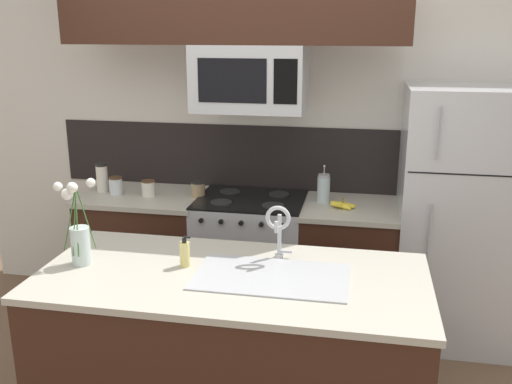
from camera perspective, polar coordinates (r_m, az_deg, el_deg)
rear_partition at (r=4.27m, az=4.43°, el=5.43°), size 5.20×0.10×2.60m
splash_band at (r=4.29m, az=0.31°, el=3.48°), size 3.11×0.01×0.48m
back_counter_left at (r=4.42m, az=-10.88°, el=-5.86°), size 0.88×0.65×0.91m
back_counter_right at (r=4.13m, az=9.14°, el=-7.39°), size 0.67×0.65×0.91m
stove_range at (r=4.20m, az=-0.52°, el=-6.69°), size 0.76×0.64×0.93m
microwave at (r=3.86m, az=-0.63°, el=11.30°), size 0.74×0.40×0.44m
refrigerator at (r=4.06m, az=19.98°, el=-2.38°), size 0.85×0.74×1.74m
storage_jar_tall at (r=4.40m, az=-15.14°, el=1.44°), size 0.09×0.09×0.22m
storage_jar_medium at (r=4.31m, az=-13.84°, el=0.64°), size 0.10×0.10×0.13m
storage_jar_short at (r=4.21m, az=-10.71°, el=0.39°), size 0.10×0.10×0.12m
storage_jar_squat at (r=4.14m, az=-5.82°, el=0.29°), size 0.10×0.10×0.11m
banana_bunch at (r=3.91m, az=8.67°, el=-1.30°), size 0.19×0.13×0.08m
french_press at (r=4.01m, az=6.77°, el=0.37°), size 0.09×0.09×0.27m
island_counter at (r=3.09m, az=-2.33°, el=-15.90°), size 1.95×0.91×0.91m
kitchen_sink at (r=2.87m, az=1.51°, el=-9.77°), size 0.76×0.44×0.16m
sink_faucet at (r=2.96m, az=2.26°, el=-3.30°), size 0.14×0.14×0.31m
dish_soap_bottle at (r=2.96m, az=-7.14°, el=-6.14°), size 0.06×0.05×0.16m
flower_vase at (r=3.07m, az=-17.26°, el=-4.36°), size 0.19×0.17×0.46m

